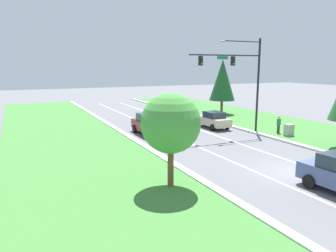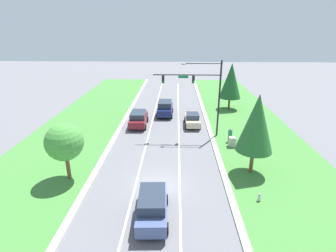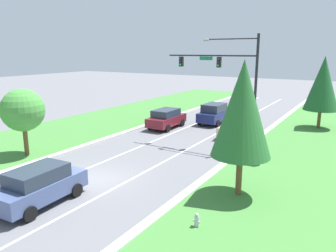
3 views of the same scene
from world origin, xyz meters
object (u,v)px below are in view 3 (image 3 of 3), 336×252
(conifer_far_right_tree, at_px, (242,109))
(champagne_sedan, at_px, (234,127))
(fire_hydrant, at_px, (197,221))
(conifer_near_right_tree, at_px, (323,84))
(traffic_signal_mast, at_px, (230,75))
(pedestrian, at_px, (262,147))
(utility_cabinet, at_px, (256,157))
(oak_near_left_tree, at_px, (23,110))
(navy_suv, at_px, (214,113))
(burgundy_suv, at_px, (166,118))
(slate_blue_suv, at_px, (40,185))

(conifer_far_right_tree, bearing_deg, champagne_sedan, 111.06)
(fire_hydrant, xyz_separation_m, conifer_near_right_tree, (2.01, 23.12, 4.12))
(traffic_signal_mast, relative_size, pedestrian, 5.18)
(utility_cabinet, xyz_separation_m, fire_hydrant, (0.17, -9.36, -0.22))
(oak_near_left_tree, bearing_deg, traffic_signal_mast, 39.63)
(navy_suv, xyz_separation_m, conifer_far_right_tree, (8.22, -15.83, 3.58))
(champagne_sedan, bearing_deg, burgundy_suv, -178.78)
(utility_cabinet, relative_size, fire_hydrant, 1.60)
(traffic_signal_mast, xyz_separation_m, utility_cabinet, (3.22, -3.02, -5.20))
(burgundy_suv, bearing_deg, utility_cabinet, -30.42)
(champagne_sedan, relative_size, conifer_near_right_tree, 0.61)
(pedestrian, height_order, fire_hydrant, pedestrian)
(burgundy_suv, bearing_deg, pedestrian, -25.06)
(slate_blue_suv, height_order, fire_hydrant, slate_blue_suv)
(slate_blue_suv, distance_m, conifer_near_right_tree, 27.15)
(navy_suv, bearing_deg, pedestrian, -49.95)
(conifer_far_right_tree, bearing_deg, slate_blue_suv, -143.22)
(fire_hydrant, bearing_deg, oak_near_left_tree, 170.17)
(burgundy_suv, relative_size, oak_near_left_tree, 0.96)
(traffic_signal_mast, bearing_deg, fire_hydrant, -74.67)
(traffic_signal_mast, bearing_deg, utility_cabinet, -43.10)
(fire_hydrant, bearing_deg, burgundy_suv, 125.44)
(traffic_signal_mast, distance_m, pedestrian, 6.05)
(oak_near_left_tree, bearing_deg, burgundy_suv, 72.27)
(champagne_sedan, bearing_deg, traffic_signal_mast, -79.67)
(champagne_sedan, relative_size, utility_cabinet, 3.85)
(burgundy_suv, height_order, oak_near_left_tree, oak_near_left_tree)
(conifer_near_right_tree, height_order, oak_near_left_tree, conifer_near_right_tree)
(utility_cabinet, bearing_deg, fire_hydrant, -88.96)
(burgundy_suv, height_order, conifer_near_right_tree, conifer_near_right_tree)
(pedestrian, bearing_deg, navy_suv, -69.82)
(navy_suv, xyz_separation_m, oak_near_left_tree, (-7.37, -17.30, 2.30))
(slate_blue_suv, bearing_deg, traffic_signal_mast, 70.73)
(slate_blue_suv, height_order, utility_cabinet, slate_blue_suv)
(utility_cabinet, bearing_deg, traffic_signal_mast, 136.90)
(utility_cabinet, xyz_separation_m, conifer_near_right_tree, (2.18, 13.76, 3.90))
(traffic_signal_mast, xyz_separation_m, slate_blue_suv, (-4.31, -14.37, -4.75))
(oak_near_left_tree, bearing_deg, conifer_far_right_tree, 5.37)
(pedestrian, height_order, conifer_near_right_tree, conifer_near_right_tree)
(utility_cabinet, bearing_deg, conifer_far_right_tree, -83.49)
(traffic_signal_mast, bearing_deg, conifer_far_right_tree, -65.23)
(burgundy_suv, bearing_deg, fire_hydrant, -55.46)
(traffic_signal_mast, height_order, navy_suv, traffic_signal_mast)
(conifer_near_right_tree, bearing_deg, traffic_signal_mast, -116.69)
(traffic_signal_mast, relative_size, utility_cabinet, 7.80)
(conifer_far_right_tree, bearing_deg, oak_near_left_tree, -174.63)
(conifer_near_right_tree, bearing_deg, oak_near_left_tree, -129.96)
(utility_cabinet, bearing_deg, burgundy_suv, 150.48)
(utility_cabinet, distance_m, conifer_near_right_tree, 14.47)
(pedestrian, height_order, oak_near_left_tree, oak_near_left_tree)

